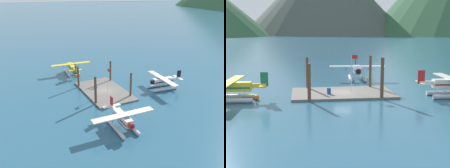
# 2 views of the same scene
# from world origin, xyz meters

# --- Properties ---
(ground_plane) EXTENTS (1200.00, 1200.00, 0.00)m
(ground_plane) POSITION_xyz_m (0.00, 0.00, 0.00)
(ground_plane) COLOR #285670
(dock_platform) EXTENTS (14.81, 8.59, 0.30)m
(dock_platform) POSITION_xyz_m (0.00, 0.00, 0.15)
(dock_platform) COLOR #66605B
(dock_platform) RESTS_ON ground
(piling_near_left) EXTENTS (0.46, 0.46, 5.02)m
(piling_near_left) POSITION_xyz_m (-4.99, -4.12, 2.51)
(piling_near_left) COLOR brown
(piling_near_left) RESTS_ON ground
(piling_near_right) EXTENTS (0.48, 0.48, 5.71)m
(piling_near_right) POSITION_xyz_m (4.82, -4.06, 2.86)
(piling_near_right) COLOR brown
(piling_near_right) RESTS_ON ground
(piling_far_left) EXTENTS (0.43, 0.43, 5.16)m
(piling_far_left) POSITION_xyz_m (-5.03, 4.07, 2.58)
(piling_far_left) COLOR brown
(piling_far_left) RESTS_ON ground
(piling_far_right) EXTENTS (0.41, 0.41, 5.33)m
(piling_far_right) POSITION_xyz_m (4.98, 3.71, 2.67)
(piling_far_right) COLOR brown
(piling_far_right) RESTS_ON ground
(flagpole) EXTENTS (0.95, 0.10, 5.60)m
(flagpole) POSITION_xyz_m (1.48, 0.20, 3.81)
(flagpole) COLOR silver
(flagpole) RESTS_ON dock_platform
(fuel_drum) EXTENTS (0.62, 0.62, 0.88)m
(fuel_drum) POSITION_xyz_m (-2.10, -1.06, 0.74)
(fuel_drum) COLOR #1E4C99
(fuel_drum) RESTS_ON dock_platform
(mooring_buoy) EXTENTS (0.71, 0.71, 0.71)m
(mooring_buoy) POSITION_xyz_m (-12.02, -2.41, 0.35)
(mooring_buoy) COLOR orange
(mooring_buoy) RESTS_ON ground
(seaplane_white_bow_right) EXTENTS (10.49, 7.95, 3.84)m
(seaplane_white_bow_right) POSITION_xyz_m (4.49, 12.46, 1.58)
(seaplane_white_bow_right) COLOR #B7BABF
(seaplane_white_bow_right) RESTS_ON ground
(seaplane_yellow_port_aft) EXTENTS (7.97, 10.47, 3.84)m
(seaplane_yellow_port_aft) POSITION_xyz_m (-15.04, -2.52, 1.58)
(seaplane_yellow_port_aft) COLOR #B7BABF
(seaplane_yellow_port_aft) RESTS_ON ground
(seaplane_cream_stbd_aft) EXTENTS (7.98, 10.44, 3.84)m
(seaplane_cream_stbd_aft) POSITION_xyz_m (14.72, -3.69, 1.58)
(seaplane_cream_stbd_aft) COLOR #B7BABF
(seaplane_cream_stbd_aft) RESTS_ON ground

